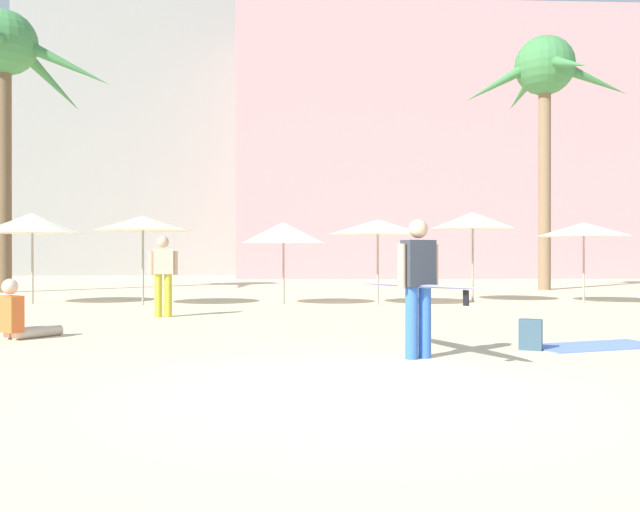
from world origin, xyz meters
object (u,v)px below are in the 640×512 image
Objects in this scene: cafe_umbrella_6 at (584,230)px; person_mid_left at (20,318)px; palm_tree_left at (4,60)px; cafe_umbrella_3 at (284,233)px; beach_towel at (595,346)px; backpack at (531,335)px; palm_tree_far_left at (545,81)px; cafe_umbrella_1 at (32,223)px; cafe_umbrella_5 at (143,223)px; cafe_umbrella_4 at (473,221)px; cafe_umbrella_7 at (378,227)px; person_mid_center at (417,283)px; person_far_left at (163,273)px.

person_mid_left is (-12.03, -7.03, -1.64)m from cafe_umbrella_6.
cafe_umbrella_3 is at bearing -32.10° from palm_tree_left.
backpack is at bearing -164.21° from beach_towel.
palm_tree_far_left is 0.96× the size of palm_tree_left.
cafe_umbrella_5 is at bearing -11.79° from cafe_umbrella_1.
cafe_umbrella_5 is (-8.80, -0.90, -0.13)m from cafe_umbrella_4.
cafe_umbrella_3 is 1.13× the size of beach_towel.
cafe_umbrella_1 is 5.94× the size of backpack.
cafe_umbrella_7 is at bearing -176.53° from cafe_umbrella_6.
person_mid_center is (8.37, -9.62, -1.19)m from cafe_umbrella_1.
cafe_umbrella_6 is 9.89m from backpack.
cafe_umbrella_7 is 1.30× the size of beach_towel.
beach_towel is 1.16× the size of person_far_left.
person_far_left is (-2.48, -3.37, -0.94)m from cafe_umbrella_3.
person_mid_center is (-3.45, -9.88, -1.29)m from cafe_umbrella_4.
backpack is at bearing -48.04° from palm_tree_left.
cafe_umbrella_7 is (9.05, -0.79, -0.12)m from cafe_umbrella_1.
cafe_umbrella_4 is at bearing -19.31° from palm_tree_left.
palm_tree_left is 4.95× the size of beach_towel.
person_far_left is (-4.91, -3.15, -1.08)m from cafe_umbrella_7.
person_far_left is at bearing -147.29° from cafe_umbrella_7.
cafe_umbrella_1 is 14.28m from beach_towel.
cafe_umbrella_7 is 9.45m from person_mid_left.
backpack is at bearing -95.44° from person_mid_center.
palm_tree_far_left is 5.52× the size of person_far_left.
palm_tree_left is at bearing 12.43° from person_mid_center.
cafe_umbrella_1 is 1.13× the size of cafe_umbrella_3.
person_mid_center reaches higher than beach_towel.
palm_tree_left is at bearing 152.59° from cafe_umbrella_7.
cafe_umbrella_7 is at bearing -1.48° from cafe_umbrella_5.
person_far_left is (1.55, 3.54, 0.60)m from person_mid_left.
palm_tree_left is 3.92× the size of cafe_umbrella_4.
person_mid_center is (11.35, -15.07, -6.99)m from palm_tree_left.
cafe_umbrella_5 is (3.02, -0.63, -0.03)m from cafe_umbrella_1.
beach_towel is 8.50m from person_far_left.
cafe_umbrella_7 is at bearing 32.47° from backpack.
person_far_left is (-5.91, 5.10, 0.72)m from backpack.
cafe_umbrella_1 is 1.01× the size of cafe_umbrella_4.
cafe_umbrella_4 is (-4.30, -5.91, -5.42)m from palm_tree_far_left.
cafe_umbrella_7 reaches higher than person_mid_left.
beach_towel is (14.07, -14.19, -7.93)m from palm_tree_left.
palm_tree_far_left is 17.06m from person_far_left.
palm_tree_far_left is 4.76× the size of beach_towel.
cafe_umbrella_5 is at bearing 31.26° from person_mid_left.
palm_tree_left reaches higher than cafe_umbrella_4.
cafe_umbrella_5 is at bearing -174.19° from cafe_umbrella_4.
backpack is at bearing -111.76° from palm_tree_far_left.
cafe_umbrella_4 is 0.97× the size of cafe_umbrella_7.
cafe_umbrella_6 is at bearing -2.51° from backpack.
cafe_umbrella_4 is at bearing -43.80° from person_mid_center.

